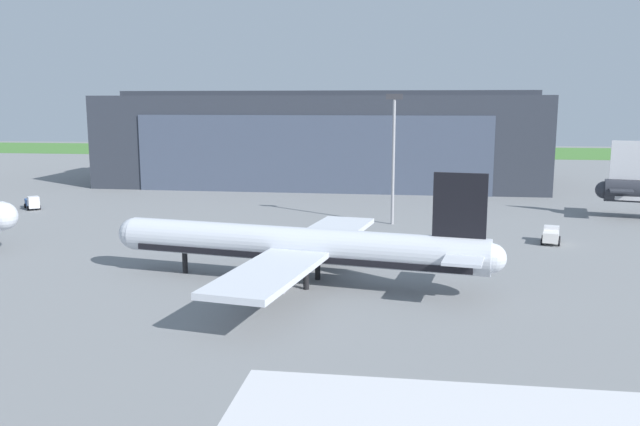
# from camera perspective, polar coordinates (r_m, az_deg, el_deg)

# --- Properties ---
(ground_plane) EXTENTS (440.00, 440.00, 0.00)m
(ground_plane) POSITION_cam_1_polar(r_m,az_deg,el_deg) (64.41, -3.89, -6.43)
(ground_plane) COLOR slate
(grass_field_strip) EXTENTS (440.00, 56.00, 0.08)m
(grass_field_strip) POSITION_cam_1_polar(r_m,az_deg,el_deg) (242.69, 5.02, 5.44)
(grass_field_strip) COLOR #437833
(grass_field_strip) RESTS_ON ground_plane
(maintenance_hangar) EXTENTS (93.09, 42.21, 20.42)m
(maintenance_hangar) POSITION_cam_1_polar(r_m,az_deg,el_deg) (149.23, 0.39, 6.57)
(maintenance_hangar) COLOR #2D333D
(maintenance_hangar) RESTS_ON ground_plane
(airliner_near_right) EXTENTS (39.79, 35.65, 11.59)m
(airliner_near_right) POSITION_cam_1_polar(r_m,az_deg,el_deg) (64.45, -1.87, -2.92)
(airliner_near_right) COLOR silver
(airliner_near_right) RESTS_ON ground_plane
(pushback_tractor) EXTENTS (2.99, 4.41, 2.06)m
(pushback_tractor) POSITION_cam_1_polar(r_m,az_deg,el_deg) (88.25, 19.62, -1.84)
(pushback_tractor) COLOR silver
(pushback_tractor) RESTS_ON ground_plane
(fuel_bowser) EXTENTS (4.59, 5.02, 2.30)m
(fuel_bowser) POSITION_cam_1_polar(r_m,az_deg,el_deg) (120.26, -23.93, 0.84)
(fuel_bowser) COLOR silver
(fuel_bowser) RESTS_ON ground_plane
(apron_light_mast) EXTENTS (2.40, 0.50, 19.07)m
(apron_light_mast) POSITION_cam_1_polar(r_m,az_deg,el_deg) (95.66, 6.47, 5.62)
(apron_light_mast) COLOR #99999E
(apron_light_mast) RESTS_ON ground_plane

